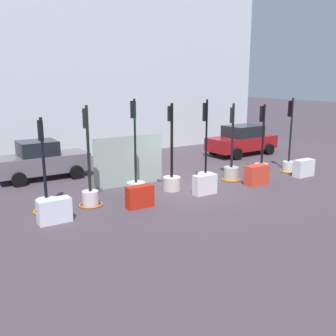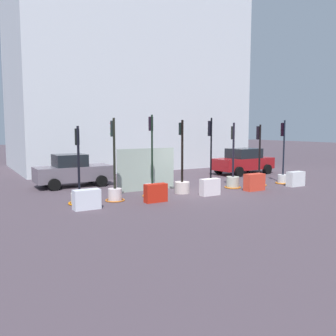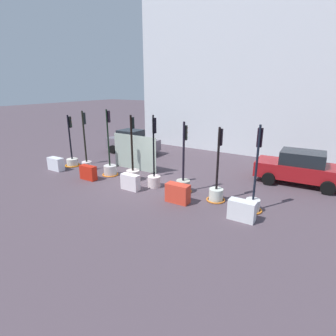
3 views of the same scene
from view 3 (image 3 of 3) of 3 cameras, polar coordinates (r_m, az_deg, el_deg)
The scene contains 18 objects.
ground_plane at distance 14.44m, azimuth -5.47°, elevation -3.20°, with size 120.00×120.00×0.00m, color #4D4049.
traffic_light_0 at distance 18.37m, azimuth -19.41°, elevation 1.87°, with size 0.93×0.93×3.21m.
traffic_light_1 at distance 17.12m, azimuth -16.66°, elevation 1.52°, with size 0.84×0.84×3.55m.
traffic_light_2 at distance 15.87m, azimuth -12.03°, elevation 0.29°, with size 0.91×0.91×3.71m.
traffic_light_3 at distance 14.81m, azimuth -7.35°, elevation -0.32°, with size 0.71×0.71×3.50m.
traffic_light_4 at distance 13.74m, azimuth -2.92°, elevation -1.62°, with size 0.65×0.65×3.61m.
traffic_light_5 at distance 13.11m, azimuth 3.19°, elevation -2.93°, with size 0.86×0.86×3.39m.
traffic_light_6 at distance 12.31m, azimuth 10.08°, elevation -4.32°, with size 0.85×0.85×3.30m.
traffic_light_7 at distance 11.67m, azimuth 17.43°, elevation -5.75°, with size 0.80×0.80×3.55m.
construction_barrier_0 at distance 17.79m, azimuth -22.39°, elevation 0.79°, with size 1.03×0.48×0.77m.
construction_barrier_1 at distance 15.45m, azimuth -16.33°, elevation -0.93°, with size 0.98×0.39×0.78m.
construction_barrier_2 at distance 13.54m, azimuth -7.88°, elevation -2.93°, with size 0.97×0.39×0.78m.
construction_barrier_3 at distance 12.01m, azimuth 2.04°, elevation -5.30°, with size 1.06×0.49×0.85m.
construction_barrier_4 at distance 10.89m, azimuth 15.17°, elevation -8.54°, with size 1.02×0.46×0.79m.
car_red_compact at distance 15.65m, azimuth 25.91°, elevation 0.03°, with size 4.43×2.41×1.74m.
car_grey_saloon at distance 20.70m, azimuth -7.46°, elevation 5.37°, with size 4.03×2.06×1.73m.
building_main_facade at distance 25.22m, azimuth 20.44°, elevation 23.57°, with size 18.38×10.37×16.47m.
site_fence_panel at distance 16.54m, azimuth -6.98°, elevation 3.01°, with size 3.15×0.50×2.11m.
Camera 3 is at (8.46, -10.58, 5.01)m, focal length 29.16 mm.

